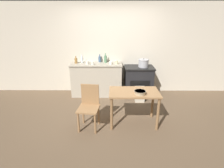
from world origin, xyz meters
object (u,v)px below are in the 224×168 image
at_px(cup_mid_right, 87,63).
at_px(stove, 138,81).
at_px(bottle_center_left, 76,61).
at_px(mixing_bowl_large, 140,92).
at_px(bottle_far_left, 105,59).
at_px(work_table, 134,97).
at_px(stock_pot, 143,63).
at_px(flour_sack, 140,94).
at_px(bottle_left, 82,60).
at_px(cup_center_right, 111,63).
at_px(bottle_mid_left, 100,59).
at_px(chair, 89,105).
at_px(cup_right, 93,63).
at_px(cup_center, 117,62).

bearing_deg(cup_mid_right, stove, 2.47).
bearing_deg(bottle_center_left, stove, -1.31).
bearing_deg(mixing_bowl_large, stove, 82.73).
bearing_deg(bottle_far_left, work_table, -69.07).
height_order(work_table, stock_pot, stock_pot).
bearing_deg(flour_sack, bottle_left, 159.43).
relative_size(stock_pot, bottle_center_left, 1.40).
bearing_deg(mixing_bowl_large, cup_center_right, 110.15).
relative_size(bottle_far_left, bottle_left, 1.11).
bearing_deg(bottle_mid_left, chair, -92.56).
bearing_deg(cup_mid_right, bottle_mid_left, 40.18).
xyz_separation_m(flour_sack, mixing_bowl_large, (-0.19, -1.19, 0.56)).
xyz_separation_m(work_table, cup_center_right, (-0.49, 1.47, 0.36)).
distance_m(chair, mixing_bowl_large, 1.04).
xyz_separation_m(work_table, bottle_far_left, (-0.65, 1.69, 0.43)).
bearing_deg(flour_sack, cup_center_right, 151.86).
height_order(work_table, cup_right, cup_right).
height_order(cup_center_right, cup_mid_right, cup_mid_right).
distance_m(bottle_left, bottle_center_left, 0.17).
xyz_separation_m(flour_sack, bottle_center_left, (-1.76, 0.53, 0.79)).
relative_size(flour_sack, bottle_left, 1.72).
relative_size(flour_sack, bottle_mid_left, 1.89).
bearing_deg(stock_pot, bottle_far_left, 170.41).
height_order(cup_center, cup_center_right, cup_center).
relative_size(bottle_left, cup_center_right, 2.71).
xyz_separation_m(flour_sack, bottle_left, (-1.61, 0.60, 0.81)).
bearing_deg(stock_pot, bottle_left, 175.23).
bearing_deg(cup_center_right, cup_mid_right, 179.27).
relative_size(flour_sack, stock_pot, 1.44).
relative_size(mixing_bowl_large, bottle_left, 0.97).
xyz_separation_m(bottle_mid_left, cup_center, (0.49, -0.25, -0.04)).
bearing_deg(cup_center_right, bottle_center_left, 173.50).
bearing_deg(bottle_far_left, cup_center_right, -54.95).
distance_m(stove, mixing_bowl_large, 1.72).
bearing_deg(chair, cup_center, 77.47).
xyz_separation_m(stock_pot, cup_mid_right, (-1.56, -0.03, 0.02)).
relative_size(stove, flour_sack, 2.03).
bearing_deg(mixing_bowl_large, bottle_mid_left, 115.72).
height_order(stove, bottle_center_left, bottle_center_left).
bearing_deg(stove, bottle_far_left, 171.23).
xyz_separation_m(bottle_center_left, cup_mid_right, (0.33, -0.10, -0.03)).
distance_m(flour_sack, bottle_mid_left, 1.54).
height_order(stock_pot, mixing_bowl_large, stock_pot).
xyz_separation_m(bottle_left, cup_mid_right, (0.17, -0.18, -0.04)).
relative_size(work_table, cup_center, 10.32).
distance_m(chair, cup_center, 1.80).
relative_size(flour_sack, mixing_bowl_large, 1.76).
bearing_deg(bottle_mid_left, cup_center, -26.84).
distance_m(bottle_left, cup_right, 0.43).
distance_m(work_table, cup_center_right, 1.59).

